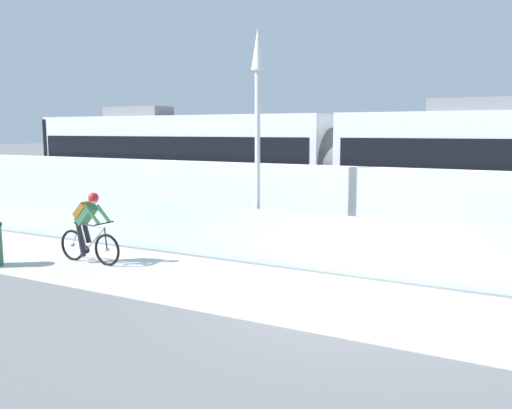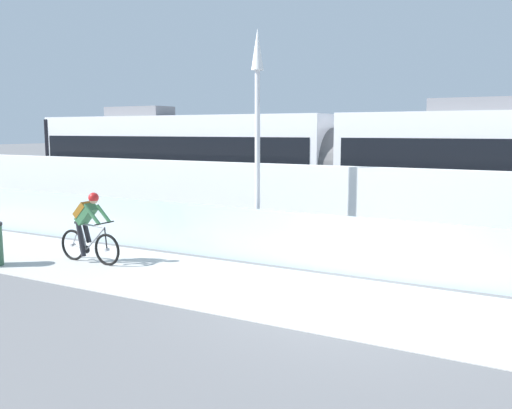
{
  "view_description": "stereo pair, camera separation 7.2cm",
  "coord_description": "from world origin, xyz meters",
  "views": [
    {
      "loc": [
        3.13,
        -8.87,
        2.98
      ],
      "look_at": [
        -3.01,
        2.35,
        1.25
      ],
      "focal_mm": 38.78,
      "sensor_mm": 36.0,
      "label": 1
    },
    {
      "loc": [
        3.19,
        -8.83,
        2.98
      ],
      "look_at": [
        -3.01,
        2.35,
        1.25
      ],
      "focal_mm": 38.78,
      "sensor_mm": 36.0,
      "label": 2
    }
  ],
  "objects": [
    {
      "name": "tram_rail_far",
      "position": [
        0.0,
        7.57,
        0.0
      ],
      "size": [
        32.0,
        0.08,
        0.01
      ],
      "primitive_type": "cube",
      "color": "#595654",
      "rests_on": "ground"
    },
    {
      "name": "concrete_barrier_wall",
      "position": [
        0.0,
        3.65,
        1.06
      ],
      "size": [
        32.0,
        0.36,
        2.12
      ],
      "primitive_type": "cube",
      "color": "silver",
      "rests_on": "ground"
    },
    {
      "name": "bike_path_deck",
      "position": [
        0.0,
        0.0,
        0.01
      ],
      "size": [
        32.0,
        3.2,
        0.01
      ],
      "primitive_type": "cube",
      "color": "beige",
      "rests_on": "ground"
    },
    {
      "name": "tram_rail_near",
      "position": [
        0.0,
        6.13,
        0.0
      ],
      "size": [
        32.0,
        0.08,
        0.01
      ],
      "primitive_type": "cube",
      "color": "#595654",
      "rests_on": "ground"
    },
    {
      "name": "glass_parapet",
      "position": [
        0.0,
        1.85,
        0.61
      ],
      "size": [
        32.0,
        0.05,
        1.23
      ],
      "primitive_type": "cube",
      "color": "silver",
      "rests_on": "ground"
    },
    {
      "name": "lamp_post_antenna",
      "position": [
        -2.87,
        2.15,
        3.29
      ],
      "size": [
        0.28,
        0.28,
        5.2
      ],
      "color": "gray",
      "rests_on": "ground"
    },
    {
      "name": "cyclist_on_bike",
      "position": [
        -6.0,
        -0.0,
        0.8
      ],
      "size": [
        1.77,
        0.58,
        1.61
      ],
      "color": "black",
      "rests_on": "ground"
    },
    {
      "name": "ground_plane",
      "position": [
        0.0,
        0.0,
        0.0
      ],
      "size": [
        200.0,
        200.0,
        0.0
      ],
      "primitive_type": "plane",
      "color": "slate"
    },
    {
      "name": "tram",
      "position": [
        -2.63,
        6.85,
        1.89
      ],
      "size": [
        22.56,
        2.54,
        3.81
      ],
      "color": "silver",
      "rests_on": "ground"
    }
  ]
}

